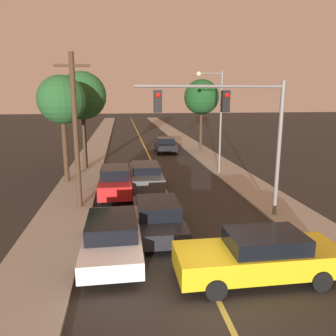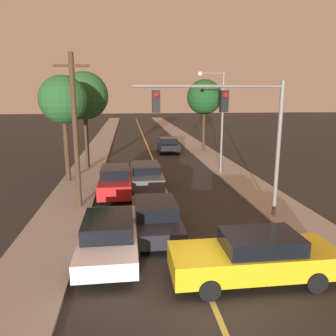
% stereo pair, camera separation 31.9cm
% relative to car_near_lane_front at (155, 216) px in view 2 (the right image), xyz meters
% --- Properties ---
extents(ground_plane, '(200.00, 200.00, 0.00)m').
position_rel_car_near_lane_front_xyz_m(ground_plane, '(1.12, -4.32, -0.71)').
color(ground_plane, '#2D2B28').
extents(road_surface, '(8.04, 80.00, 0.01)m').
position_rel_car_near_lane_front_xyz_m(road_surface, '(1.12, 31.68, -0.71)').
color(road_surface, '#2D2B28').
rests_on(road_surface, ground).
extents(sidewalk_left, '(2.50, 80.00, 0.12)m').
position_rel_car_near_lane_front_xyz_m(sidewalk_left, '(-4.14, 31.68, -0.65)').
color(sidewalk_left, '#9E998E').
rests_on(sidewalk_left, ground).
extents(sidewalk_right, '(2.50, 80.00, 0.12)m').
position_rel_car_near_lane_front_xyz_m(sidewalk_right, '(6.39, 31.68, -0.65)').
color(sidewalk_right, '#9E998E').
rests_on(sidewalk_right, ground).
extents(car_near_lane_front, '(1.96, 4.69, 1.39)m').
position_rel_car_near_lane_front_xyz_m(car_near_lane_front, '(0.00, 0.00, 0.00)').
color(car_near_lane_front, black).
rests_on(car_near_lane_front, ground).
extents(car_near_lane_second, '(1.90, 5.20, 1.55)m').
position_rel_car_near_lane_front_xyz_m(car_near_lane_second, '(0.00, 6.60, 0.11)').
color(car_near_lane_second, '#474C51').
rests_on(car_near_lane_second, ground).
extents(car_outer_lane_front, '(2.02, 4.98, 1.42)m').
position_rel_car_near_lane_front_xyz_m(car_outer_lane_front, '(-1.77, -1.69, 0.03)').
color(car_outer_lane_front, white).
rests_on(car_outer_lane_front, ground).
extents(car_outer_lane_second, '(1.85, 4.70, 1.67)m').
position_rel_car_near_lane_front_xyz_m(car_outer_lane_second, '(-1.77, 5.37, 0.15)').
color(car_outer_lane_second, red).
rests_on(car_outer_lane_second, ground).
extents(car_far_oncoming, '(1.98, 3.92, 1.46)m').
position_rel_car_near_lane_front_xyz_m(car_far_oncoming, '(2.93, 19.30, 0.06)').
color(car_far_oncoming, black).
rests_on(car_far_oncoming, ground).
extents(car_crossing_right, '(5.01, 1.91, 1.48)m').
position_rel_car_near_lane_front_xyz_m(car_crossing_right, '(2.66, -3.90, 0.05)').
color(car_crossing_right, gold).
rests_on(car_crossing_right, ground).
extents(traffic_signal_mast, '(6.43, 0.42, 5.99)m').
position_rel_car_near_lane_front_xyz_m(traffic_signal_mast, '(3.40, 1.02, 3.77)').
color(traffic_signal_mast, slate).
rests_on(traffic_signal_mast, ground).
extents(streetlamp_right, '(1.87, 0.36, 6.98)m').
position_rel_car_near_lane_front_xyz_m(streetlamp_right, '(5.05, 9.63, 3.90)').
color(streetlamp_right, slate).
rests_on(streetlamp_right, ground).
extents(utility_pole_left, '(1.60, 0.24, 7.30)m').
position_rel_car_near_lane_front_xyz_m(utility_pole_left, '(-3.49, 3.43, 3.22)').
color(utility_pole_left, '#422D1E').
rests_on(utility_pole_left, ground).
extents(tree_left_near, '(3.52, 3.52, 7.14)m').
position_rel_car_near_lane_front_xyz_m(tree_left_near, '(-4.13, 12.75, 4.76)').
color(tree_left_near, '#3D2B1C').
rests_on(tree_left_near, ground).
extents(tree_left_far, '(2.97, 2.97, 6.62)m').
position_rel_car_near_lane_front_xyz_m(tree_left_far, '(-4.91, 8.65, 4.50)').
color(tree_left_far, '#3D2B1C').
rests_on(tree_left_far, ground).
extents(tree_right_near, '(3.39, 3.39, 6.96)m').
position_rel_car_near_lane_front_xyz_m(tree_right_near, '(6.47, 19.26, 4.64)').
color(tree_right_near, '#3D2B1C').
rests_on(tree_right_near, ground).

